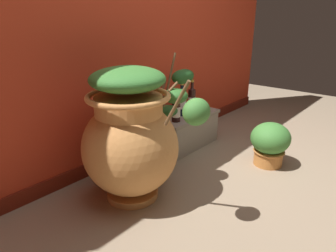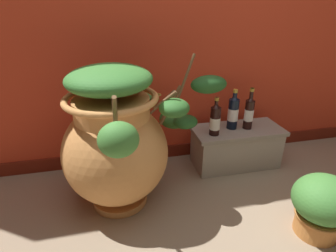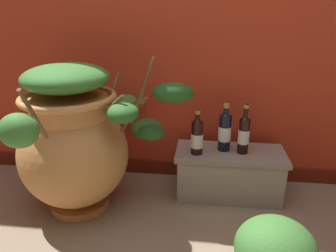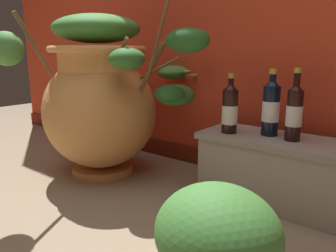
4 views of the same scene
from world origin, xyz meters
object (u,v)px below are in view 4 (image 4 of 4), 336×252
Objects in this scene: terracotta_urn at (102,98)px; potted_shrub at (217,246)px; wine_bottle_middle at (271,106)px; wine_bottle_right at (230,108)px; wine_bottle_left at (294,111)px.

terracotta_urn reaches higher than potted_shrub.
terracotta_urn is 3.00× the size of potted_shrub.
terracotta_urn reaches higher than wine_bottle_middle.
wine_bottle_right is 0.78× the size of potted_shrub.
wine_bottle_left is at bearing 8.73° from wine_bottle_right.
wine_bottle_middle is 0.84× the size of potted_shrub.
wine_bottle_left is 0.12m from wine_bottle_middle.
terracotta_urn is 1.04m from wine_bottle_left.
terracotta_urn is 3.44× the size of wine_bottle_left.
wine_bottle_left reaches higher than wine_bottle_right.
wine_bottle_right is 0.85m from potted_shrub.
potted_shrub is (0.18, -0.81, -0.26)m from wine_bottle_middle.
wine_bottle_middle is 0.19m from wine_bottle_right.
terracotta_urn is 3.84× the size of wine_bottle_right.
wine_bottle_right is (-0.30, -0.05, -0.01)m from wine_bottle_left.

